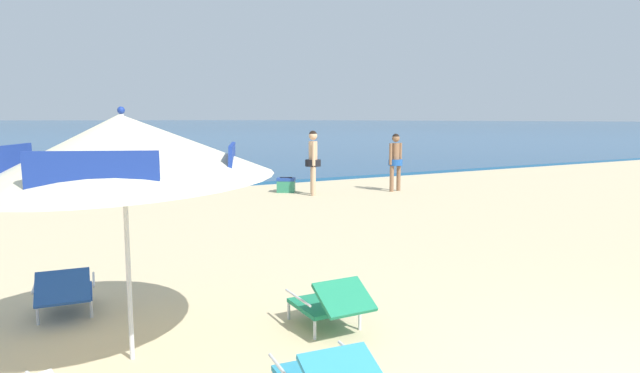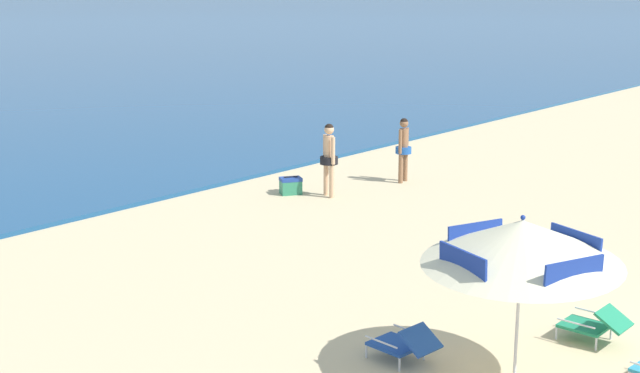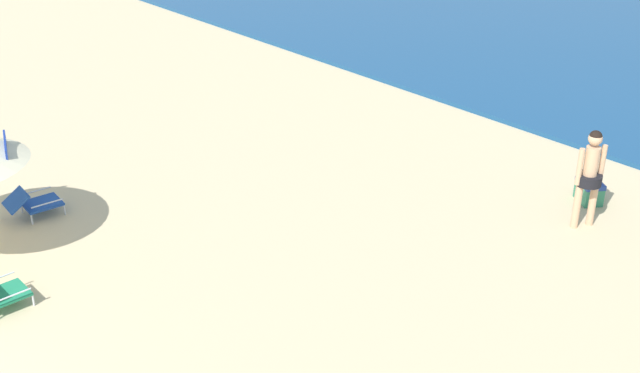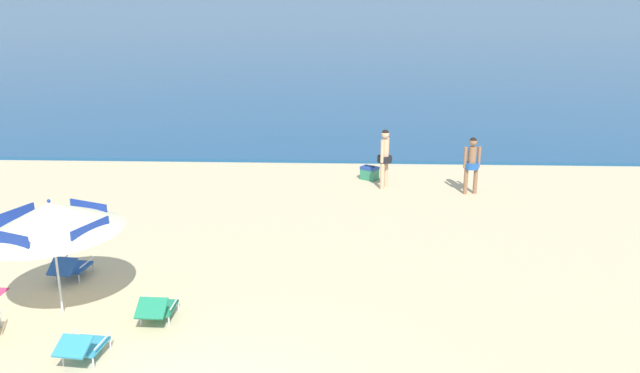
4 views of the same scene
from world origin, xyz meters
name	(u,v)px [view 4 (image 4 of 4)]	position (x,y,z in m)	size (l,w,h in m)	color
beach_umbrella_striped_main	(51,218)	(-3.09, 3.28, 1.79)	(2.77, 2.75, 2.13)	silver
lounge_chair_under_umbrella	(82,346)	(-2.10, 1.71, 0.28)	(0.64, 0.93, 0.51)	teal
lounge_chair_beside_umbrella	(70,267)	(-3.49, 4.64, 0.27)	(0.64, 0.95, 0.53)	#1E4799
lounge_chair_facing_sea	(157,308)	(-1.30, 3.00, 0.27)	(0.60, 0.91, 0.52)	#1E7F56
person_standing_near_shore	(472,161)	(5.43, 10.66, 0.94)	(0.48, 0.40, 1.62)	#8C6042
person_standing_beside	(385,154)	(3.04, 11.13, 0.99)	(0.42, 0.47, 1.72)	#D8A87F
cooler_box	(370,173)	(2.66, 11.97, 0.20)	(0.61, 0.57, 0.43)	#2D7F5B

